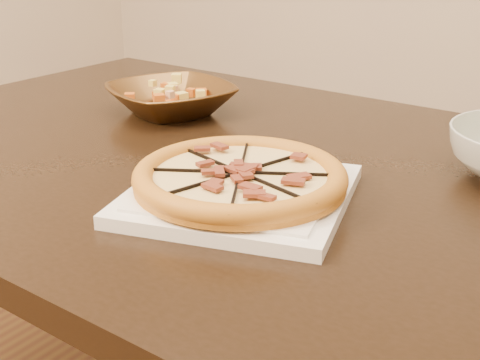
{
  "coord_description": "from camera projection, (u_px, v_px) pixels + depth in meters",
  "views": [
    {
      "loc": [
        0.63,
        -0.65,
        1.1
      ],
      "look_at": [
        0.16,
        0.02,
        0.78
      ],
      "focal_mm": 50.0,
      "sensor_mm": 36.0,
      "label": 1
    }
  ],
  "objects": [
    {
      "name": "dining_table",
      "position": [
        235.0,
        212.0,
        1.1
      ],
      "size": [
        1.45,
        0.96,
        0.75
      ],
      "color": "black",
      "rests_on": "floor"
    },
    {
      "name": "plate",
      "position": [
        240.0,
        194.0,
        0.88
      ],
      "size": [
        0.35,
        0.35,
        0.02
      ],
      "color": "white",
      "rests_on": "dining_table"
    },
    {
      "name": "pizza",
      "position": [
        240.0,
        177.0,
        0.87
      ],
      "size": [
        0.28,
        0.28,
        0.03
      ],
      "color": "orange",
      "rests_on": "plate"
    },
    {
      "name": "bronze_bowl",
      "position": [
        171.0,
        99.0,
        1.27
      ],
      "size": [
        0.3,
        0.3,
        0.06
      ],
      "primitive_type": "imported",
      "rotation": [
        0.0,
        0.0,
        -0.38
      ],
      "color": "brown",
      "rests_on": "dining_table"
    },
    {
      "name": "mixed_dish",
      "position": [
        170.0,
        78.0,
        1.26
      ],
      "size": [
        0.1,
        0.1,
        0.03
      ],
      "color": "tan",
      "rests_on": "bronze_bowl"
    }
  ]
}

